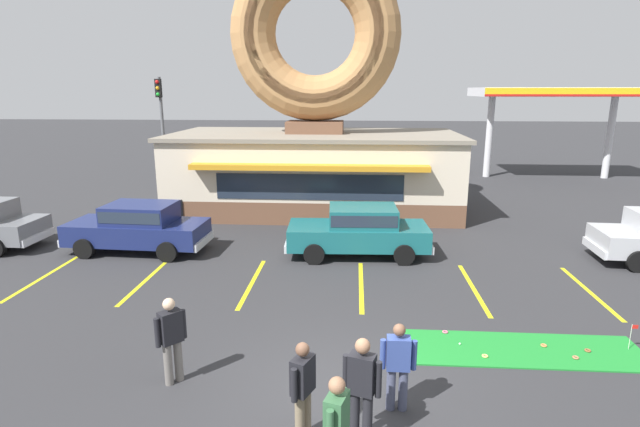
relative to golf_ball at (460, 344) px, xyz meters
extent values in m
plane|color=#2D2D30|center=(-2.55, -1.84, -0.05)|extent=(160.00, 160.00, 0.00)
cube|color=brown|center=(-3.96, 12.16, 0.40)|extent=(12.00, 6.00, 0.90)
cube|color=beige|center=(-3.96, 12.16, 2.00)|extent=(12.00, 6.00, 2.30)
cube|color=gray|center=(-3.96, 12.16, 3.23)|extent=(12.30, 6.30, 0.16)
cube|color=orange|center=(-3.96, 8.86, 2.30)|extent=(9.00, 0.60, 0.20)
cube|color=#232D3D|center=(-3.96, 9.15, 1.50)|extent=(7.20, 0.03, 1.00)
cube|color=brown|center=(-3.96, 12.16, 3.56)|extent=(2.40, 1.80, 0.50)
torus|color=#B27F4C|center=(-3.96, 12.16, 7.36)|extent=(7.10, 1.90, 7.10)
torus|color=#9E6B42|center=(-3.96, 11.73, 7.36)|extent=(6.25, 1.05, 6.24)
cube|color=#1E842D|center=(1.25, -0.10, -0.04)|extent=(4.79, 1.44, 0.03)
torus|color=brown|center=(2.53, -0.09, 0.00)|extent=(0.13, 0.13, 0.04)
torus|color=#E5C666|center=(0.40, -0.45, 0.00)|extent=(0.13, 0.13, 0.04)
torus|color=#A5724C|center=(2.17, -0.39, 0.00)|extent=(0.13, 0.13, 0.04)
torus|color=#D17F47|center=(1.72, 0.06, 0.00)|extent=(0.13, 0.13, 0.04)
torus|color=#D8667F|center=(-0.21, 0.52, 0.00)|extent=(0.13, 0.13, 0.04)
sphere|color=white|center=(0.00, 0.00, 0.00)|extent=(0.04, 0.04, 0.04)
cylinder|color=silver|center=(3.39, 0.05, 0.25)|extent=(0.01, 0.01, 0.55)
cube|color=red|center=(3.45, 0.05, 0.48)|extent=(0.12, 0.01, 0.08)
cube|color=navy|center=(-9.28, 5.64, 0.61)|extent=(4.48, 1.97, 0.68)
cube|color=navy|center=(-9.13, 5.64, 1.25)|extent=(2.17, 1.66, 0.60)
cube|color=#232D3D|center=(-9.13, 5.64, 1.27)|extent=(2.09, 1.68, 0.36)
cube|color=silver|center=(-11.51, 5.75, 0.37)|extent=(0.18, 1.67, 0.24)
cube|color=silver|center=(-7.05, 5.54, 0.37)|extent=(0.18, 1.67, 0.24)
cylinder|color=black|center=(-10.68, 4.83, 0.27)|extent=(0.65, 0.25, 0.64)
cylinder|color=black|center=(-10.60, 6.59, 0.27)|extent=(0.65, 0.25, 0.64)
cylinder|color=black|center=(-7.96, 4.70, 0.27)|extent=(0.65, 0.25, 0.64)
cylinder|color=black|center=(-7.87, 6.46, 0.27)|extent=(0.65, 0.25, 0.64)
cube|color=silver|center=(5.21, 5.70, 0.37)|extent=(0.18, 1.67, 0.24)
cylinder|color=black|center=(6.12, 6.54, 0.27)|extent=(0.65, 0.25, 0.64)
cylinder|color=black|center=(6.04, 4.78, 0.27)|extent=(0.65, 0.25, 0.64)
cube|color=#196066|center=(-2.10, 5.73, 0.61)|extent=(4.47, 1.95, 0.68)
cube|color=#196066|center=(-1.95, 5.74, 1.25)|extent=(2.17, 1.65, 0.60)
cube|color=#232D3D|center=(-1.95, 5.74, 1.27)|extent=(2.08, 1.67, 0.36)
cube|color=silver|center=(-4.33, 5.64, 0.37)|extent=(0.17, 1.67, 0.24)
cube|color=silver|center=(0.13, 5.83, 0.37)|extent=(0.17, 1.67, 0.24)
cylinder|color=black|center=(-3.43, 4.79, 0.27)|extent=(0.65, 0.25, 0.64)
cylinder|color=black|center=(-3.50, 6.55, 0.27)|extent=(0.65, 0.25, 0.64)
cylinder|color=black|center=(-0.70, 4.91, 0.27)|extent=(0.65, 0.25, 0.64)
cylinder|color=black|center=(-0.78, 6.67, 0.27)|extent=(0.65, 0.25, 0.64)
cube|color=silver|center=(-12.68, 5.62, 0.37)|extent=(0.13, 1.67, 0.24)
cylinder|color=black|center=(-13.53, 6.52, 0.27)|extent=(0.64, 0.23, 0.64)
cylinder|color=#7F7056|center=(-2.92, -2.91, 0.34)|extent=(0.15, 0.15, 0.78)
cylinder|color=#7F7056|center=(-3.00, -3.10, 0.34)|extent=(0.15, 0.15, 0.78)
cube|color=black|center=(-2.96, -3.00, 1.01)|extent=(0.37, 0.44, 0.57)
cylinder|color=black|center=(-2.86, -2.78, 0.98)|extent=(0.10, 0.10, 0.52)
cylinder|color=black|center=(-3.06, -3.23, 0.98)|extent=(0.10, 0.10, 0.52)
sphere|color=brown|center=(-2.96, -3.00, 1.43)|extent=(0.21, 0.21, 0.21)
cylinder|color=#474C66|center=(-1.58, -2.21, 0.33)|extent=(0.15, 0.15, 0.75)
cylinder|color=#474C66|center=(-1.38, -2.21, 0.33)|extent=(0.15, 0.15, 0.75)
cube|color=#33478C|center=(-1.48, -2.21, 0.98)|extent=(0.38, 0.24, 0.55)
cylinder|color=#33478C|center=(-1.73, -2.21, 0.95)|extent=(0.10, 0.10, 0.51)
cylinder|color=#33478C|center=(-1.23, -2.21, 0.95)|extent=(0.10, 0.10, 0.51)
sphere|color=brown|center=(-1.48, -2.21, 1.39)|extent=(0.20, 0.20, 0.20)
cylinder|color=#232328|center=(-2.18, -3.01, 0.37)|extent=(0.15, 0.15, 0.84)
cylinder|color=#232328|center=(-1.99, -3.07, 0.37)|extent=(0.15, 0.15, 0.84)
cube|color=black|center=(-2.08, -3.04, 1.09)|extent=(0.44, 0.35, 0.61)
cylinder|color=black|center=(-2.32, -2.96, 1.06)|extent=(0.10, 0.10, 0.56)
cylinder|color=black|center=(-1.85, -3.12, 1.06)|extent=(0.10, 0.10, 0.56)
sphere|color=#9E7051|center=(-2.08, -3.04, 1.54)|extent=(0.22, 0.22, 0.22)
cylinder|color=slate|center=(-5.51, -1.76, 0.35)|extent=(0.15, 0.15, 0.80)
cylinder|color=slate|center=(-5.38, -1.62, 0.35)|extent=(0.15, 0.15, 0.80)
cube|color=black|center=(-5.44, -1.69, 1.05)|extent=(0.43, 0.44, 0.59)
cylinder|color=black|center=(-5.61, -1.87, 1.02)|extent=(0.10, 0.10, 0.54)
cylinder|color=black|center=(-5.27, -1.51, 1.02)|extent=(0.10, 0.10, 0.54)
sphere|color=beige|center=(-5.44, -1.69, 1.48)|extent=(0.22, 0.22, 0.22)
cube|color=#386B42|center=(-2.42, -4.00, 1.07)|extent=(0.34, 0.43, 0.60)
cylinder|color=#386B42|center=(-2.34, -3.76, 1.04)|extent=(0.10, 0.10, 0.55)
sphere|color=#9E7051|center=(-2.42, -4.00, 1.51)|extent=(0.22, 0.22, 0.22)
cylinder|color=#232833|center=(-9.25, 9.23, 0.42)|extent=(0.56, 0.56, 0.95)
torus|color=black|center=(-9.25, 9.23, 0.90)|extent=(0.57, 0.57, 0.05)
cylinder|color=#595B60|center=(-12.11, 15.71, 2.85)|extent=(0.16, 0.16, 5.80)
cube|color=black|center=(-12.11, 15.53, 5.20)|extent=(0.28, 0.24, 0.90)
sphere|color=red|center=(-12.11, 15.41, 5.50)|extent=(0.18, 0.18, 0.18)
sphere|color=orange|center=(-12.11, 15.41, 5.20)|extent=(0.18, 0.18, 0.18)
sphere|color=green|center=(-12.11, 15.41, 4.90)|extent=(0.18, 0.18, 0.18)
cylinder|color=silver|center=(5.82, 21.29, 2.35)|extent=(0.40, 0.40, 4.80)
cylinder|color=silver|center=(12.82, 21.29, 2.35)|extent=(0.40, 0.40, 4.80)
cube|color=silver|center=(9.32, 21.29, 5.00)|extent=(9.00, 4.40, 0.50)
cube|color=yellow|center=(9.32, 19.07, 5.00)|extent=(9.00, 0.04, 0.44)
cube|color=red|center=(9.32, 19.04, 4.83)|extent=(9.00, 0.04, 0.12)
cube|color=yellow|center=(-11.01, 3.16, -0.05)|extent=(0.12, 3.60, 0.01)
cube|color=yellow|center=(-8.01, 3.16, -0.05)|extent=(0.12, 3.60, 0.01)
cube|color=yellow|center=(-5.01, 3.16, -0.05)|extent=(0.12, 3.60, 0.01)
cube|color=yellow|center=(-2.01, 3.16, -0.05)|extent=(0.12, 3.60, 0.01)
cube|color=yellow|center=(0.99, 3.16, -0.05)|extent=(0.12, 3.60, 0.01)
cube|color=yellow|center=(3.99, 3.16, -0.05)|extent=(0.12, 3.60, 0.01)
camera|label=1|loc=(-2.24, -9.55, 5.12)|focal=28.00mm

